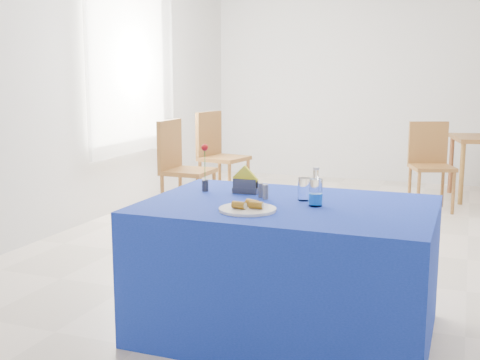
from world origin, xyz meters
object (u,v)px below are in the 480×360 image
Objects in this scene: blue_table at (287,268)px; water_bottle at (316,193)px; chair_win_b at (217,150)px; chair_win_a at (180,163)px; chair_bg_left at (430,159)px; plate at (248,209)px.

blue_table is 0.48m from water_bottle.
chair_win_b reaches higher than water_bottle.
water_bottle is at bearing -138.59° from chair_win_a.
water_bottle reaches higher than blue_table.
blue_table is 7.44× the size of water_bottle.
chair_bg_left reaches higher than blue_table.
blue_table is 1.66× the size of chair_bg_left.
plate is 0.29× the size of chair_win_b.
blue_table is 1.52× the size of chair_win_b.
chair_bg_left is at bearing 84.11° from water_bottle.
plate is 0.30× the size of chair_win_a.
chair_win_b is at bearing 119.27° from blue_table.
chair_win_b is (-2.33, -0.50, 0.05)m from chair_bg_left.
chair_bg_left is 2.38m from chair_win_b.
plate is 3.82m from chair_win_b.
chair_win_a reaches higher than chair_bg_left.
chair_bg_left is at bearing -66.95° from chair_win_b.
plate reaches higher than blue_table.
water_bottle is at bearing -3.70° from blue_table.
water_bottle is (0.16, -0.01, 0.45)m from blue_table.
chair_win_a is 0.97× the size of chair_win_b.
plate is at bearing -119.74° from chair_bg_left.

